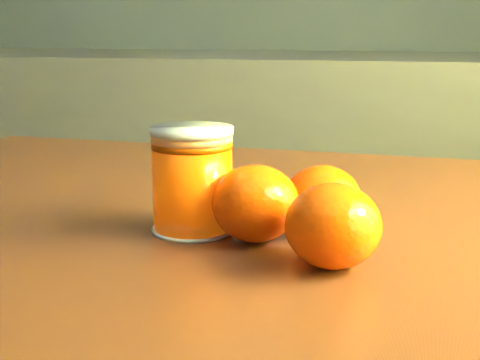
# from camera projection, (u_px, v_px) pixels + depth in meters

# --- Properties ---
(kitchen_counter) EXTENTS (3.15, 0.60, 0.90)m
(kitchen_counter) POSITION_uv_depth(u_px,v_px,m) (69.00, 194.00, 2.16)
(kitchen_counter) COLOR #525257
(kitchen_counter) RESTS_ON ground
(table) EXTENTS (1.13, 0.82, 0.81)m
(table) POSITION_uv_depth(u_px,v_px,m) (307.00, 355.00, 0.57)
(table) COLOR #603018
(table) RESTS_ON ground
(juice_glass) EXTENTS (0.07, 0.07, 0.09)m
(juice_glass) POSITION_uv_depth(u_px,v_px,m) (193.00, 180.00, 0.56)
(juice_glass) COLOR #FF5405
(juice_glass) RESTS_ON table
(orange_front) EXTENTS (0.07, 0.07, 0.06)m
(orange_front) POSITION_uv_depth(u_px,v_px,m) (255.00, 203.00, 0.53)
(orange_front) COLOR #FF4F05
(orange_front) RESTS_ON table
(orange_back) EXTENTS (0.07, 0.07, 0.06)m
(orange_back) POSITION_uv_depth(u_px,v_px,m) (323.00, 199.00, 0.56)
(orange_back) COLOR #FF4F05
(orange_back) RESTS_ON table
(orange_extra) EXTENTS (0.08, 0.08, 0.06)m
(orange_extra) POSITION_uv_depth(u_px,v_px,m) (333.00, 226.00, 0.48)
(orange_extra) COLOR #FF4F05
(orange_extra) RESTS_ON table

